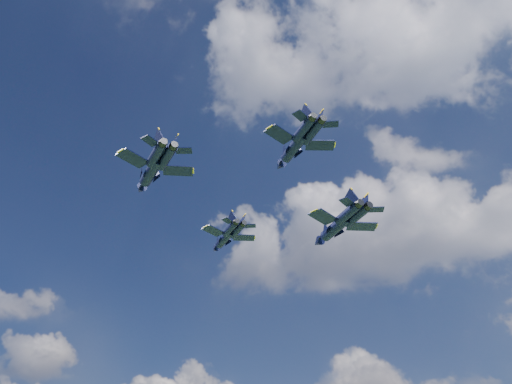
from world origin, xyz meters
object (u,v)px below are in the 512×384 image
object	(u,v)px
jet_lead	(224,239)
jet_slot	(293,148)
jet_left	(151,173)
jet_right	(334,228)

from	to	relation	value
jet_lead	jet_slot	size ratio (longest dim) A/B	0.98
jet_lead	jet_left	world-z (taller)	jet_left
jet_lead	jet_slot	bearing A→B (deg)	-93.54
jet_right	jet_left	bearing A→B (deg)	-179.36
jet_left	jet_slot	world-z (taller)	jet_left
jet_slot	jet_left	bearing A→B (deg)	138.50
jet_right	jet_slot	xyz separation A→B (m)	(0.95, -24.37, 0.96)
jet_right	jet_slot	world-z (taller)	jet_slot
jet_left	jet_right	bearing A→B (deg)	-1.08
jet_lead	jet_left	bearing A→B (deg)	-142.93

